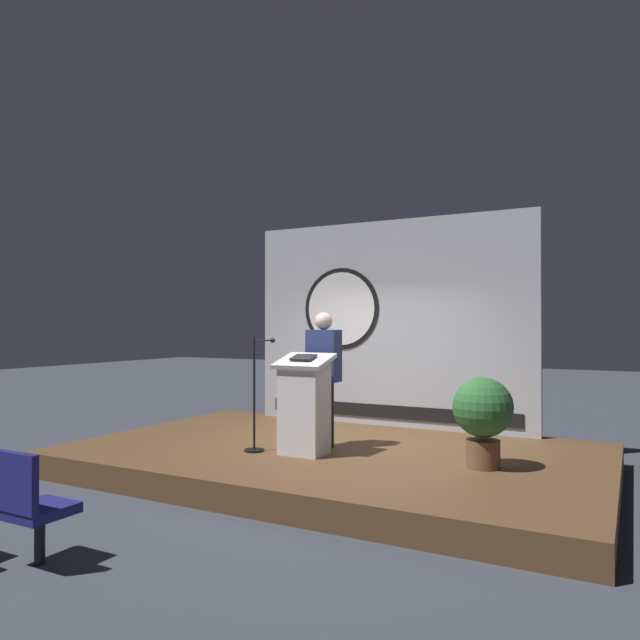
% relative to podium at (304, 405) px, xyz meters
% --- Properties ---
extents(ground_plane, '(40.00, 40.00, 0.00)m').
position_rel_podium_xyz_m(ground_plane, '(0.15, 0.50, -0.88)').
color(ground_plane, '#383D47').
extents(stage_platform, '(6.40, 4.00, 0.30)m').
position_rel_podium_xyz_m(stage_platform, '(0.15, 0.50, -0.73)').
color(stage_platform, brown).
rests_on(stage_platform, ground).
extents(banner_display, '(4.44, 0.12, 3.14)m').
position_rel_podium_xyz_m(banner_display, '(0.12, 2.35, 0.98)').
color(banner_display, '#B2B7C1').
rests_on(banner_display, stage_platform).
extents(podium, '(0.64, 0.50, 1.20)m').
position_rel_podium_xyz_m(podium, '(0.00, 0.00, 0.00)').
color(podium, silver).
rests_on(podium, stage_platform).
extents(speaker_person, '(0.40, 0.26, 1.70)m').
position_rel_podium_xyz_m(speaker_person, '(0.01, 0.48, 0.29)').
color(speaker_person, black).
rests_on(speaker_person, stage_platform).
extents(microphone_stand, '(0.24, 0.57, 1.39)m').
position_rel_podium_xyz_m(microphone_stand, '(-0.61, -0.09, -0.09)').
color(microphone_stand, black).
rests_on(microphone_stand, stage_platform).
extents(potted_plant, '(0.64, 0.64, 0.97)m').
position_rel_podium_xyz_m(potted_plant, '(2.03, 0.31, 0.01)').
color(potted_plant, brown).
rests_on(potted_plant, stage_platform).
extents(audience_chair_right, '(0.44, 0.45, 0.89)m').
position_rel_podium_xyz_m(audience_chair_right, '(-0.56, -3.20, -0.38)').
color(audience_chair_right, black).
rests_on(audience_chair_right, ground).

